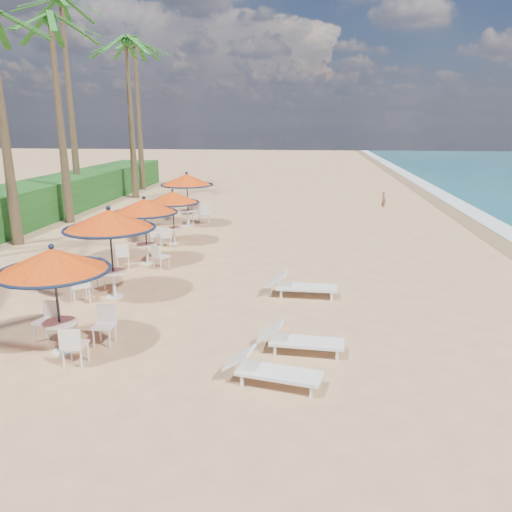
{
  "coord_description": "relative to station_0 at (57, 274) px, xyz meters",
  "views": [
    {
      "loc": [
        0.48,
        -9.02,
        4.81
      ],
      "look_at": [
        -1.01,
        4.27,
        1.2
      ],
      "focal_mm": 35.0,
      "sensor_mm": 36.0,
      "label": 1
    }
  ],
  "objects": [
    {
      "name": "ground",
      "position": [
        4.73,
        -0.33,
        -1.77
      ],
      "size": [
        160.0,
        160.0,
        0.0
      ],
      "primitive_type": "plane",
      "color": "tan",
      "rests_on": "ground"
    },
    {
      "name": "station_0",
      "position": [
        0.0,
        0.0,
        0.0
      ],
      "size": [
        2.32,
        2.32,
        2.42
      ],
      "color": "black",
      "rests_on": "ground"
    },
    {
      "name": "station_1",
      "position": [
        -0.35,
        3.49,
        0.23
      ],
      "size": [
        2.51,
        2.51,
        2.62
      ],
      "color": "black",
      "rests_on": "ground"
    },
    {
      "name": "station_2",
      "position": [
        -0.45,
        6.91,
        0.05
      ],
      "size": [
        2.28,
        2.28,
        2.38
      ],
      "color": "black",
      "rests_on": "ground"
    },
    {
      "name": "station_3",
      "position": [
        -0.35,
        9.91,
        -0.07
      ],
      "size": [
        2.13,
        2.13,
        2.22
      ],
      "color": "black",
      "rests_on": "ground"
    },
    {
      "name": "station_4",
      "position": [
        -0.57,
        13.66,
        0.11
      ],
      "size": [
        2.46,
        2.52,
        2.57
      ],
      "color": "black",
      "rests_on": "ground"
    },
    {
      "name": "lounger_near",
      "position": [
        4.51,
        -0.9,
        -1.45
      ],
      "size": [
        1.94,
        0.95,
        0.67
      ],
      "rotation": [
        0.0,
        0.0,
        -0.21
      ],
      "color": "white",
      "rests_on": "ground"
    },
    {
      "name": "lounger_mid",
      "position": [
        5.0,
        0.51,
        -1.46
      ],
      "size": [
        1.88,
        0.7,
        0.66
      ],
      "rotation": [
        0.0,
        0.0,
        -0.06
      ],
      "color": "white",
      "rests_on": "ground"
    },
    {
      "name": "lounger_far",
      "position": [
        4.94,
        4.11,
        -1.43
      ],
      "size": [
        2.0,
        0.67,
        0.71
      ],
      "rotation": [
        0.0,
        0.0,
        -0.03
      ],
      "color": "white",
      "rests_on": "ground"
    },
    {
      "name": "palm_4",
      "position": [
        -6.62,
        13.71,
        6.89
      ],
      "size": [
        5.0,
        5.0,
        9.47
      ],
      "color": "brown",
      "rests_on": "ground"
    },
    {
      "name": "palm_5",
      "position": [
        -8.66,
        19.08,
        8.67
      ],
      "size": [
        5.0,
        5.0,
        11.39
      ],
      "color": "brown",
      "rests_on": "ground"
    },
    {
      "name": "palm_6",
      "position": [
        -6.23,
        22.1,
        7.14
      ],
      "size": [
        5.0,
        5.0,
        9.74
      ],
      "color": "brown",
      "rests_on": "ground"
    },
    {
      "name": "palm_7",
      "position": [
        -7.15,
        26.23,
        7.72
      ],
      "size": [
        5.0,
        5.0,
        10.36
      ],
      "color": "brown",
      "rests_on": "ground"
    },
    {
      "name": "person",
      "position": [
        9.34,
        19.76,
        -1.27
      ],
      "size": [
        0.35,
        0.42,
        0.99
      ],
      "primitive_type": "imported",
      "rotation": [
        0.0,
        0.0,
        1.94
      ],
      "color": "#935D4A",
      "rests_on": "ground"
    }
  ]
}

